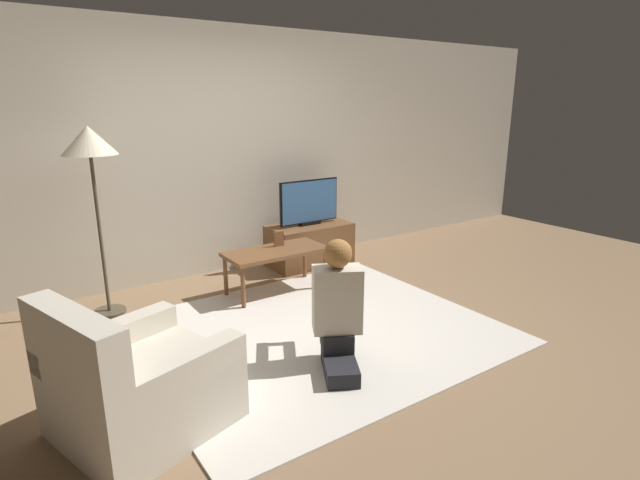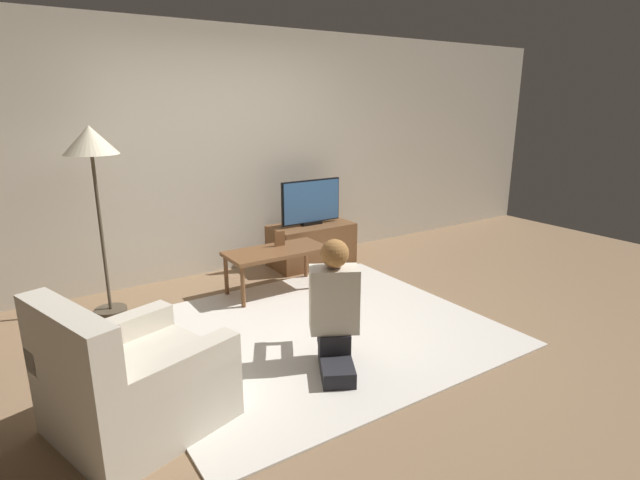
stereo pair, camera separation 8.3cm
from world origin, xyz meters
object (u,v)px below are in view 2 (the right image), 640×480
(coffee_table, at_px, (276,254))
(person_kneeling, at_px, (334,304))
(floor_lamp, at_px, (91,151))
(armchair, at_px, (132,386))
(tv, at_px, (311,202))

(coffee_table, height_order, person_kneeling, person_kneeling)
(floor_lamp, distance_m, armchair, 2.18)
(floor_lamp, relative_size, person_kneeling, 1.78)
(person_kneeling, bearing_deg, coffee_table, -74.56)
(floor_lamp, bearing_deg, tv, 4.09)
(tv, distance_m, coffee_table, 1.01)
(tv, distance_m, armchair, 3.21)
(floor_lamp, height_order, person_kneeling, floor_lamp)
(person_kneeling, bearing_deg, floor_lamp, -30.11)
(armchair, height_order, person_kneeling, person_kneeling)
(armchair, xyz_separation_m, person_kneeling, (1.37, -0.04, 0.20))
(coffee_table, height_order, floor_lamp, floor_lamp)
(tv, relative_size, person_kneeling, 0.81)
(tv, xyz_separation_m, person_kneeling, (-1.10, -2.04, -0.26))
(tv, height_order, person_kneeling, tv)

